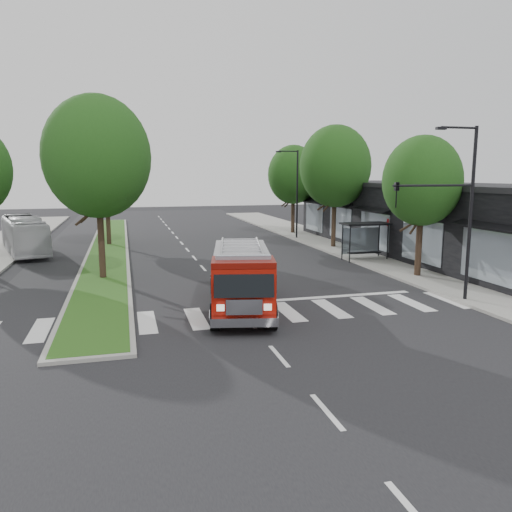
# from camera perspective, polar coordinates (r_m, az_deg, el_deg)

# --- Properties ---
(ground) EXTENTS (140.00, 140.00, 0.00)m
(ground) POSITION_cam_1_polar(r_m,az_deg,el_deg) (24.07, -3.11, -4.84)
(ground) COLOR black
(ground) RESTS_ON ground
(sidewalk_right) EXTENTS (5.00, 80.00, 0.15)m
(sidewalk_right) POSITION_cam_1_polar(r_m,az_deg,el_deg) (37.55, 12.64, 0.20)
(sidewalk_right) COLOR gray
(sidewalk_right) RESTS_ON ground
(median) EXTENTS (3.00, 50.00, 0.15)m
(median) POSITION_cam_1_polar(r_m,az_deg,el_deg) (41.29, -16.49, 0.86)
(median) COLOR gray
(median) RESTS_ON ground
(storefront_row) EXTENTS (8.00, 30.00, 5.00)m
(storefront_row) POSITION_cam_1_polar(r_m,az_deg,el_deg) (39.53, 18.58, 3.93)
(storefront_row) COLOR black
(storefront_row) RESTS_ON ground
(bus_shelter) EXTENTS (3.20, 1.60, 2.61)m
(bus_shelter) POSITION_cam_1_polar(r_m,az_deg,el_deg) (35.06, 12.26, 2.82)
(bus_shelter) COLOR black
(bus_shelter) RESTS_ON ground
(tree_right_near) EXTENTS (4.40, 4.40, 8.05)m
(tree_right_near) POSITION_cam_1_polar(r_m,az_deg,el_deg) (29.68, 18.46, 8.12)
(tree_right_near) COLOR black
(tree_right_near) RESTS_ON ground
(tree_right_mid) EXTENTS (5.60, 5.60, 9.72)m
(tree_right_mid) POSITION_cam_1_polar(r_m,az_deg,el_deg) (40.27, 9.03, 10.08)
(tree_right_mid) COLOR black
(tree_right_mid) RESTS_ON ground
(tree_right_far) EXTENTS (5.00, 5.00, 8.73)m
(tree_right_far) POSITION_cam_1_polar(r_m,az_deg,el_deg) (49.58, 4.29, 9.25)
(tree_right_far) COLOR black
(tree_right_far) RESTS_ON ground
(tree_median_near) EXTENTS (5.80, 5.80, 10.16)m
(tree_median_near) POSITION_cam_1_polar(r_m,az_deg,el_deg) (28.90, -17.71, 10.73)
(tree_median_near) COLOR black
(tree_median_near) RESTS_ON ground
(tree_median_far) EXTENTS (5.60, 5.60, 9.72)m
(tree_median_far) POSITION_cam_1_polar(r_m,az_deg,el_deg) (42.88, -16.82, 9.74)
(tree_median_far) COLOR black
(tree_median_far) RESTS_ON ground
(streetlight_right_near) EXTENTS (4.08, 0.22, 8.00)m
(streetlight_right_near) POSITION_cam_1_polar(r_m,az_deg,el_deg) (24.11, 21.75, 5.77)
(streetlight_right_near) COLOR black
(streetlight_right_near) RESTS_ON ground
(streetlight_right_far) EXTENTS (2.11, 0.20, 8.00)m
(streetlight_right_far) POSITION_cam_1_polar(r_m,az_deg,el_deg) (45.45, 4.55, 7.53)
(streetlight_right_far) COLOR black
(streetlight_right_far) RESTS_ON ground
(fire_engine) EXTENTS (4.08, 8.58, 2.86)m
(fire_engine) POSITION_cam_1_polar(r_m,az_deg,el_deg) (22.02, -1.66, -2.51)
(fire_engine) COLOR #680C05
(fire_engine) RESTS_ON ground
(city_bus) EXTENTS (5.00, 10.25, 2.78)m
(city_bus) POSITION_cam_1_polar(r_m,az_deg,el_deg) (41.19, -24.96, 2.19)
(city_bus) COLOR #B9B9BE
(city_bus) RESTS_ON ground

